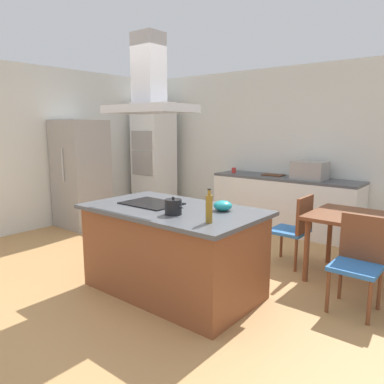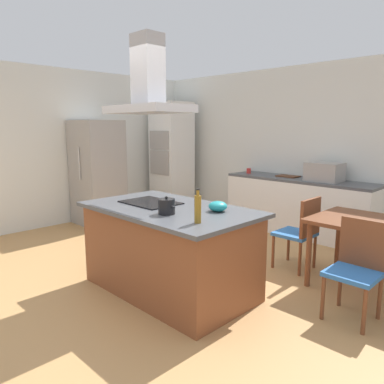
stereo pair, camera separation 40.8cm
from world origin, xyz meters
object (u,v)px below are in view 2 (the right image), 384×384
at_px(cooktop, 150,202).
at_px(cutting_board, 288,176).
at_px(tea_kettle, 167,206).
at_px(refrigerator, 98,173).
at_px(chair_at_left_end, 301,229).
at_px(coffee_mug_red, 249,171).
at_px(mixing_bowl, 218,206).
at_px(chair_facing_island, 358,263).
at_px(wall_oven_stack, 172,157).
at_px(countertop_microwave, 324,172).
at_px(range_hood, 148,88).
at_px(olive_oil_bottle, 198,209).

xyz_separation_m(cooktop, cutting_board, (-0.06, 2.93, 0.00)).
bearing_deg(tea_kettle, cooktop, 157.48).
bearing_deg(refrigerator, chair_at_left_end, 8.32).
bearing_deg(coffee_mug_red, cutting_board, 7.58).
xyz_separation_m(mixing_bowl, cutting_board, (-0.84, 2.72, -0.04)).
distance_m(refrigerator, chair_facing_island, 4.60).
distance_m(cooktop, cutting_board, 2.93).
distance_m(cutting_board, chair_at_left_end, 1.82).
xyz_separation_m(cutting_board, wall_oven_stack, (-2.54, -0.28, 0.19)).
bearing_deg(countertop_microwave, cutting_board, 175.54).
relative_size(cooktop, chair_at_left_end, 0.67).
bearing_deg(chair_at_left_end, mixing_bowl, -99.44).
xyz_separation_m(cooktop, chair_facing_island, (1.90, 0.83, -0.40)).
distance_m(tea_kettle, wall_oven_stack, 4.22).
height_order(coffee_mug_red, range_hood, range_hood).
relative_size(countertop_microwave, chair_at_left_end, 0.56).
bearing_deg(chair_facing_island, coffee_mug_red, 143.29).
xyz_separation_m(olive_oil_bottle, wall_oven_stack, (-3.54, 2.89, 0.07)).
distance_m(tea_kettle, countertop_microwave, 3.09).
xyz_separation_m(mixing_bowl, coffee_mug_red, (-1.56, 2.62, -0.01)).
bearing_deg(countertop_microwave, mixing_bowl, -85.85).
xyz_separation_m(cutting_board, chair_facing_island, (1.96, -2.10, -0.40)).
xyz_separation_m(olive_oil_bottle, refrigerator, (-3.62, 1.20, -0.12)).
relative_size(cutting_board, chair_at_left_end, 0.38).
bearing_deg(range_hood, cooktop, 0.00).
bearing_deg(chair_at_left_end, cutting_board, 126.19).
xyz_separation_m(countertop_microwave, cutting_board, (-0.64, 0.05, -0.13)).
xyz_separation_m(olive_oil_bottle, chair_facing_island, (0.96, 1.07, -0.52)).
height_order(countertop_microwave, coffee_mug_red, countertop_microwave).
bearing_deg(refrigerator, olive_oil_bottle, -18.38).
bearing_deg(mixing_bowl, countertop_microwave, 94.15).
bearing_deg(olive_oil_bottle, countertop_microwave, 96.63).
xyz_separation_m(coffee_mug_red, range_hood, (0.78, -2.83, 1.16)).
distance_m(cutting_board, chair_facing_island, 2.90).
xyz_separation_m(tea_kettle, olive_oil_bottle, (0.44, -0.03, 0.05)).
relative_size(countertop_microwave, wall_oven_stack, 0.23).
distance_m(wall_oven_stack, range_hood, 3.84).
distance_m(olive_oil_bottle, range_hood, 1.45).
bearing_deg(cooktop, chair_facing_island, 23.59).
relative_size(mixing_bowl, coffee_mug_red, 2.04).
bearing_deg(coffee_mug_red, countertop_microwave, 1.94).
xyz_separation_m(olive_oil_bottle, chair_at_left_end, (0.04, 1.74, -0.52)).
distance_m(tea_kettle, chair_at_left_end, 1.83).
relative_size(mixing_bowl, refrigerator, 0.10).
relative_size(cutting_board, wall_oven_stack, 0.15).
bearing_deg(cooktop, cutting_board, 91.17).
bearing_deg(mixing_bowl, coffee_mug_red, 120.71).
height_order(cooktop, refrigerator, refrigerator).
height_order(mixing_bowl, countertop_microwave, countertop_microwave).
bearing_deg(olive_oil_bottle, refrigerator, 161.62).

